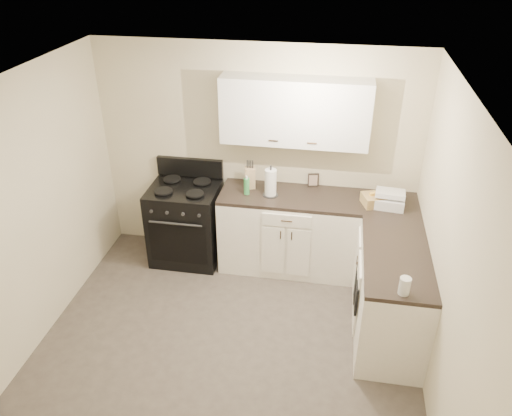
% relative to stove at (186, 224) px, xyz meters
% --- Properties ---
extents(floor, '(3.60, 3.60, 0.00)m').
position_rel_stove_xyz_m(floor, '(0.79, -1.48, -0.46)').
color(floor, '#473F38').
rests_on(floor, ground).
extents(ceiling, '(3.60, 3.60, 0.00)m').
position_rel_stove_xyz_m(ceiling, '(0.79, -1.48, 2.04)').
color(ceiling, white).
rests_on(ceiling, wall_back).
extents(wall_back, '(3.60, 0.00, 3.60)m').
position_rel_stove_xyz_m(wall_back, '(0.79, 0.32, 0.79)').
color(wall_back, beige).
rests_on(wall_back, ground).
extents(wall_right, '(0.00, 3.60, 3.60)m').
position_rel_stove_xyz_m(wall_right, '(2.59, -1.48, 0.79)').
color(wall_right, beige).
rests_on(wall_right, ground).
extents(wall_left, '(0.00, 3.60, 3.60)m').
position_rel_stove_xyz_m(wall_left, '(-1.01, -1.48, 0.79)').
color(wall_left, beige).
rests_on(wall_left, ground).
extents(base_cabinets_back, '(1.55, 0.60, 0.90)m').
position_rel_stove_xyz_m(base_cabinets_back, '(1.21, 0.02, -0.01)').
color(base_cabinets_back, white).
rests_on(base_cabinets_back, floor).
extents(base_cabinets_right, '(0.60, 1.90, 0.90)m').
position_rel_stove_xyz_m(base_cabinets_right, '(2.29, -0.63, -0.01)').
color(base_cabinets_right, white).
rests_on(base_cabinets_right, floor).
extents(countertop_back, '(1.55, 0.60, 0.04)m').
position_rel_stove_xyz_m(countertop_back, '(1.21, 0.02, 0.46)').
color(countertop_back, black).
rests_on(countertop_back, base_cabinets_back).
extents(countertop_right, '(0.60, 1.90, 0.04)m').
position_rel_stove_xyz_m(countertop_right, '(2.29, -0.63, 0.46)').
color(countertop_right, black).
rests_on(countertop_right, base_cabinets_right).
extents(upper_cabinets, '(1.55, 0.30, 0.70)m').
position_rel_stove_xyz_m(upper_cabinets, '(1.21, 0.18, 1.38)').
color(upper_cabinets, white).
rests_on(upper_cabinets, wall_back).
extents(stove, '(0.78, 0.67, 0.95)m').
position_rel_stove_xyz_m(stove, '(0.00, 0.00, 0.00)').
color(stove, black).
rests_on(stove, floor).
extents(knife_block, '(0.13, 0.12, 0.24)m').
position_rel_stove_xyz_m(knife_block, '(0.74, 0.13, 0.60)').
color(knife_block, '#DAB986').
rests_on(knife_block, countertop_back).
extents(paper_towel, '(0.14, 0.14, 0.31)m').
position_rel_stove_xyz_m(paper_towel, '(0.99, -0.01, 0.63)').
color(paper_towel, white).
rests_on(paper_towel, countertop_back).
extents(soap_bottle, '(0.08, 0.08, 0.19)m').
position_rel_stove_xyz_m(soap_bottle, '(0.73, -0.03, 0.57)').
color(soap_bottle, '#38934A').
rests_on(soap_bottle, countertop_back).
extents(picture_frame, '(0.13, 0.06, 0.15)m').
position_rel_stove_xyz_m(picture_frame, '(1.44, 0.28, 0.56)').
color(picture_frame, black).
rests_on(picture_frame, countertop_back).
extents(wicker_basket, '(0.39, 0.32, 0.11)m').
position_rel_stove_xyz_m(wicker_basket, '(2.15, -0.02, 0.54)').
color(wicker_basket, tan).
rests_on(wicker_basket, countertop_right).
extents(countertop_grill, '(0.33, 0.31, 0.11)m').
position_rel_stove_xyz_m(countertop_grill, '(2.26, -0.03, 0.54)').
color(countertop_grill, white).
rests_on(countertop_grill, countertop_right).
extents(glass_jar, '(0.10, 0.10, 0.15)m').
position_rel_stove_xyz_m(glass_jar, '(2.29, -1.48, 0.56)').
color(glass_jar, silver).
rests_on(glass_jar, countertop_right).
extents(oven_mitt_near, '(0.02, 0.17, 0.29)m').
position_rel_stove_xyz_m(oven_mitt_near, '(1.97, -1.09, 0.06)').
color(oven_mitt_near, black).
rests_on(oven_mitt_near, base_cabinets_right).
extents(oven_mitt_far, '(0.02, 0.17, 0.30)m').
position_rel_stove_xyz_m(oven_mitt_far, '(1.97, -0.86, -0.00)').
color(oven_mitt_far, black).
rests_on(oven_mitt_far, base_cabinets_right).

